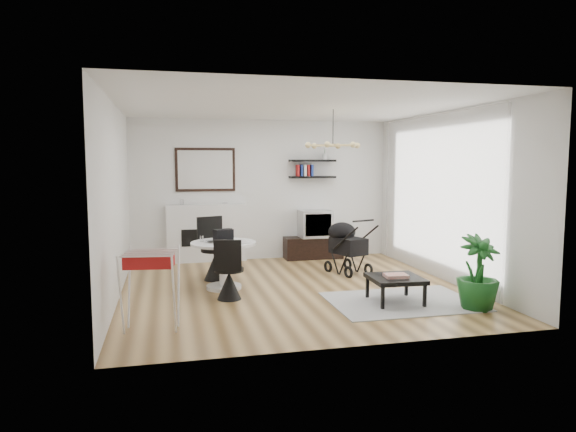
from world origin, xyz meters
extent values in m
plane|color=brown|center=(0.00, 0.00, 0.00)|extent=(5.00, 5.00, 0.00)
plane|color=white|center=(0.00, 0.00, 2.70)|extent=(5.00, 5.00, 0.00)
plane|color=white|center=(0.00, 2.50, 1.35)|extent=(5.00, 0.00, 5.00)
plane|color=white|center=(-2.50, 0.00, 1.35)|extent=(0.00, 5.00, 5.00)
plane|color=white|center=(2.50, 0.00, 1.35)|extent=(0.00, 5.00, 5.00)
cube|color=white|center=(2.40, 0.20, 1.35)|extent=(0.04, 3.60, 2.60)
cube|color=white|center=(-1.10, 2.42, 0.55)|extent=(1.50, 0.15, 1.10)
cube|color=black|center=(-1.10, 2.36, 0.48)|extent=(0.95, 0.06, 0.32)
cube|color=black|center=(-1.10, 2.48, 1.75)|extent=(1.12, 0.03, 0.82)
cube|color=white|center=(-1.10, 2.46, 1.75)|extent=(1.02, 0.01, 0.72)
cube|color=black|center=(0.97, 2.37, 1.60)|extent=(0.90, 0.25, 0.04)
cube|color=black|center=(0.97, 2.37, 1.92)|extent=(0.90, 0.25, 0.04)
cube|color=black|center=(0.97, 2.29, 0.21)|extent=(1.14, 0.40, 0.43)
cube|color=#BABABC|center=(0.99, 2.29, 0.69)|extent=(0.61, 0.53, 0.53)
cube|color=black|center=(0.99, 2.03, 0.69)|extent=(0.52, 0.01, 0.43)
cylinder|color=white|center=(-1.01, 0.24, 0.03)|extent=(0.52, 0.52, 0.06)
cylinder|color=white|center=(-1.01, 0.24, 0.36)|extent=(0.13, 0.13, 0.62)
cylinder|color=white|center=(-1.01, 0.24, 0.69)|extent=(0.97, 0.97, 0.04)
imported|color=black|center=(-1.09, 0.20, 0.72)|extent=(0.36, 0.27, 0.03)
cube|color=black|center=(-1.00, 0.43, 0.79)|extent=(0.32, 0.24, 0.17)
cube|color=silver|center=(-0.83, 0.16, 0.71)|extent=(0.37, 0.31, 0.01)
cylinder|color=white|center=(-1.33, 0.35, 0.75)|extent=(0.05, 0.05, 0.09)
cylinder|color=black|center=(-1.07, 0.86, 0.49)|extent=(0.48, 0.48, 0.05)
cone|color=black|center=(-1.07, 0.86, 0.23)|extent=(0.39, 0.39, 0.46)
cube|color=black|center=(-1.15, 1.06, 0.76)|extent=(0.42, 0.20, 0.49)
cylinder|color=black|center=(-1.01, -0.37, 0.42)|extent=(0.41, 0.41, 0.05)
cone|color=black|center=(-1.01, -0.37, 0.20)|extent=(0.33, 0.33, 0.39)
cube|color=black|center=(-1.04, -0.55, 0.65)|extent=(0.37, 0.11, 0.42)
cube|color=maroon|center=(-2.02, -1.48, 0.81)|extent=(0.56, 0.37, 0.14)
cube|color=black|center=(1.17, 0.85, 0.47)|extent=(0.57, 0.69, 0.28)
ellipsoid|color=black|center=(1.11, 1.02, 0.69)|extent=(0.47, 0.47, 0.34)
cylinder|color=black|center=(1.30, 0.50, 0.94)|extent=(0.42, 0.17, 0.03)
torus|color=black|center=(0.88, 1.04, 0.09)|extent=(0.12, 0.21, 0.21)
torus|color=black|center=(1.29, 1.18, 0.09)|extent=(0.12, 0.21, 0.21)
torus|color=black|center=(1.06, 0.52, 0.09)|extent=(0.12, 0.21, 0.21)
torus|color=black|center=(1.47, 0.66, 0.09)|extent=(0.12, 0.21, 0.21)
cube|color=#9D9D9D|center=(1.26, -1.05, 0.01)|extent=(1.95, 1.41, 0.01)
cube|color=black|center=(1.15, -1.06, 0.33)|extent=(0.70, 0.70, 0.06)
cube|color=black|center=(0.85, -1.34, 0.16)|extent=(0.04, 0.04, 0.29)
cube|color=black|center=(1.43, -1.36, 0.16)|extent=(0.04, 0.04, 0.29)
cube|color=black|center=(0.87, -0.76, 0.16)|extent=(0.04, 0.04, 0.29)
cube|color=black|center=(1.45, -0.78, 0.16)|extent=(0.04, 0.04, 0.29)
cube|color=#DB5036|center=(1.14, -1.10, 0.38)|extent=(0.32, 0.26, 0.04)
imported|color=#18541B|center=(2.05, -1.58, 0.48)|extent=(0.62, 0.62, 0.96)
camera|label=1|loc=(-1.81, -7.32, 1.89)|focal=32.00mm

